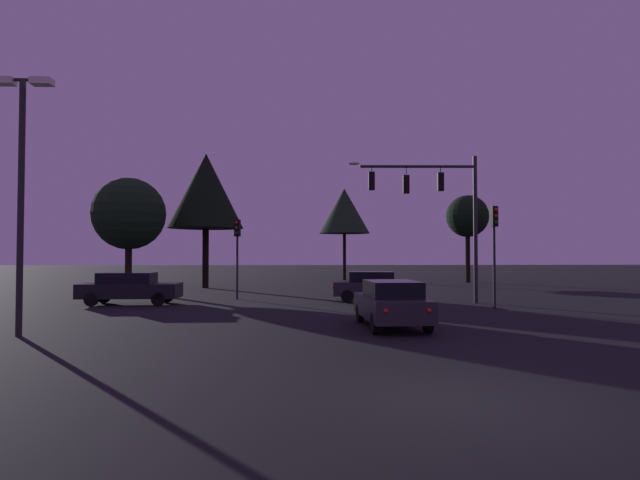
{
  "coord_description": "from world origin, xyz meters",
  "views": [
    {
      "loc": [
        -2.64,
        -8.17,
        2.37
      ],
      "look_at": [
        -1.67,
        17.46,
        3.11
      ],
      "focal_mm": 28.55,
      "sensor_mm": 36.0,
      "label": 1
    }
  ],
  "objects_px": {
    "traffic_light_corner_right": "(494,236)",
    "traffic_light_corner_left": "(237,243)",
    "car_nearside_lane": "(392,303)",
    "tree_behind_sign": "(129,214)",
    "traffic_signal_mast_arm": "(436,199)",
    "car_crossing_right": "(373,286)",
    "tree_left_far": "(467,217)",
    "parking_lot_lamp_post": "(21,170)",
    "tree_center_horizon": "(344,211)",
    "tree_right_cluster": "(206,191)",
    "car_crossing_left": "(130,288)"
  },
  "relations": [
    {
      "from": "traffic_light_corner_left",
      "to": "parking_lot_lamp_post",
      "type": "height_order",
      "value": "parking_lot_lamp_post"
    },
    {
      "from": "car_nearside_lane",
      "to": "tree_left_far",
      "type": "relative_size",
      "value": 0.57
    },
    {
      "from": "car_nearside_lane",
      "to": "tree_behind_sign",
      "type": "relative_size",
      "value": 0.57
    },
    {
      "from": "tree_left_far",
      "to": "tree_center_horizon",
      "type": "distance_m",
      "value": 11.21
    },
    {
      "from": "tree_center_horizon",
      "to": "tree_right_cluster",
      "type": "distance_m",
      "value": 15.45
    },
    {
      "from": "traffic_signal_mast_arm",
      "to": "parking_lot_lamp_post",
      "type": "bearing_deg",
      "value": -147.2
    },
    {
      "from": "traffic_light_corner_right",
      "to": "tree_left_far",
      "type": "height_order",
      "value": "tree_left_far"
    },
    {
      "from": "traffic_signal_mast_arm",
      "to": "tree_right_cluster",
      "type": "relative_size",
      "value": 0.75
    },
    {
      "from": "traffic_light_corner_right",
      "to": "tree_behind_sign",
      "type": "height_order",
      "value": "tree_behind_sign"
    },
    {
      "from": "parking_lot_lamp_post",
      "to": "traffic_light_corner_right",
      "type": "bearing_deg",
      "value": 21.96
    },
    {
      "from": "traffic_light_corner_left",
      "to": "parking_lot_lamp_post",
      "type": "xyz_separation_m",
      "value": [
        -4.79,
        -12.06,
        1.83
      ]
    },
    {
      "from": "traffic_light_corner_left",
      "to": "tree_right_cluster",
      "type": "xyz_separation_m",
      "value": [
        -3.42,
        9.36,
        3.91
      ]
    },
    {
      "from": "tree_behind_sign",
      "to": "tree_left_far",
      "type": "distance_m",
      "value": 27.07
    },
    {
      "from": "car_nearside_lane",
      "to": "car_crossing_right",
      "type": "distance_m",
      "value": 9.06
    },
    {
      "from": "parking_lot_lamp_post",
      "to": "tree_left_far",
      "type": "relative_size",
      "value": 1.02
    },
    {
      "from": "car_nearside_lane",
      "to": "car_crossing_right",
      "type": "bearing_deg",
      "value": 85.6
    },
    {
      "from": "parking_lot_lamp_post",
      "to": "tree_right_cluster",
      "type": "xyz_separation_m",
      "value": [
        1.38,
        21.42,
        2.08
      ]
    },
    {
      "from": "traffic_light_corner_left",
      "to": "parking_lot_lamp_post",
      "type": "relative_size",
      "value": 0.56
    },
    {
      "from": "traffic_light_corner_right",
      "to": "tree_center_horizon",
      "type": "relative_size",
      "value": 0.52
    },
    {
      "from": "car_nearside_lane",
      "to": "tree_behind_sign",
      "type": "bearing_deg",
      "value": 129.96
    },
    {
      "from": "traffic_light_corner_left",
      "to": "traffic_signal_mast_arm",
      "type": "bearing_deg",
      "value": -14.09
    },
    {
      "from": "car_nearside_lane",
      "to": "tree_left_far",
      "type": "bearing_deg",
      "value": 66.81
    },
    {
      "from": "parking_lot_lamp_post",
      "to": "tree_behind_sign",
      "type": "relative_size",
      "value": 1.03
    },
    {
      "from": "car_crossing_left",
      "to": "car_crossing_right",
      "type": "xyz_separation_m",
      "value": [
        11.8,
        0.98,
        -0.0
      ]
    },
    {
      "from": "traffic_light_corner_left",
      "to": "traffic_light_corner_right",
      "type": "xyz_separation_m",
      "value": [
        11.82,
        -5.36,
        0.17
      ]
    },
    {
      "from": "traffic_light_corner_right",
      "to": "traffic_signal_mast_arm",
      "type": "bearing_deg",
      "value": 122.42
    },
    {
      "from": "traffic_signal_mast_arm",
      "to": "parking_lot_lamp_post",
      "type": "distance_m",
      "value": 17.62
    },
    {
      "from": "traffic_signal_mast_arm",
      "to": "traffic_light_corner_right",
      "type": "bearing_deg",
      "value": -57.58
    },
    {
      "from": "traffic_light_corner_right",
      "to": "traffic_light_corner_left",
      "type": "bearing_deg",
      "value": 155.61
    },
    {
      "from": "traffic_light_corner_left",
      "to": "car_nearside_lane",
      "type": "height_order",
      "value": "traffic_light_corner_left"
    },
    {
      "from": "traffic_light_corner_right",
      "to": "tree_right_cluster",
      "type": "height_order",
      "value": "tree_right_cluster"
    },
    {
      "from": "traffic_light_corner_right",
      "to": "tree_right_cluster",
      "type": "distance_m",
      "value": 21.51
    },
    {
      "from": "traffic_light_corner_right",
      "to": "car_crossing_left",
      "type": "height_order",
      "value": "traffic_light_corner_right"
    },
    {
      "from": "car_crossing_right",
      "to": "car_nearside_lane",
      "type": "bearing_deg",
      "value": -94.4
    },
    {
      "from": "traffic_light_corner_right",
      "to": "car_crossing_right",
      "type": "xyz_separation_m",
      "value": [
        -4.78,
        3.7,
        -2.38
      ]
    },
    {
      "from": "traffic_signal_mast_arm",
      "to": "car_crossing_right",
      "type": "distance_m",
      "value": 5.3
    },
    {
      "from": "traffic_light_corner_left",
      "to": "tree_left_far",
      "type": "distance_m",
      "value": 23.65
    },
    {
      "from": "tree_right_cluster",
      "to": "traffic_light_corner_left",
      "type": "bearing_deg",
      "value": -69.96
    },
    {
      "from": "tree_right_cluster",
      "to": "car_crossing_left",
      "type": "bearing_deg",
      "value": -96.39
    },
    {
      "from": "car_crossing_left",
      "to": "tree_right_cluster",
      "type": "xyz_separation_m",
      "value": [
        1.34,
        11.99,
        6.12
      ]
    },
    {
      "from": "car_crossing_left",
      "to": "tree_center_horizon",
      "type": "xyz_separation_m",
      "value": [
        12.23,
        22.94,
        5.67
      ]
    },
    {
      "from": "car_nearside_lane",
      "to": "car_crossing_left",
      "type": "distance_m",
      "value": 13.72
    },
    {
      "from": "parking_lot_lamp_post",
      "to": "tree_center_horizon",
      "type": "distance_m",
      "value": 34.65
    },
    {
      "from": "traffic_signal_mast_arm",
      "to": "traffic_light_corner_left",
      "type": "distance_m",
      "value": 10.53
    },
    {
      "from": "traffic_light_corner_left",
      "to": "tree_left_far",
      "type": "relative_size",
      "value": 0.57
    },
    {
      "from": "car_crossing_left",
      "to": "tree_left_far",
      "type": "bearing_deg",
      "value": 39.17
    },
    {
      "from": "parking_lot_lamp_post",
      "to": "tree_right_cluster",
      "type": "distance_m",
      "value": 21.56
    },
    {
      "from": "parking_lot_lamp_post",
      "to": "tree_left_far",
      "type": "xyz_separation_m",
      "value": [
        22.4,
        27.64,
        0.77
      ]
    },
    {
      "from": "tree_behind_sign",
      "to": "tree_right_cluster",
      "type": "relative_size",
      "value": 0.76
    },
    {
      "from": "tree_right_cluster",
      "to": "tree_center_horizon",
      "type": "bearing_deg",
      "value": 45.17
    }
  ]
}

